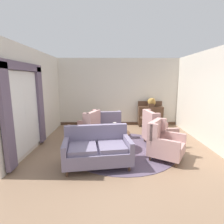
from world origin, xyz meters
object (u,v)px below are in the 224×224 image
armchair_near_window (87,130)px  gramophone (153,101)px  armchair_beside_settee (157,131)px  porcelain_vase (115,128)px  armchair_back_corner (164,143)px  armchair_foreground_right (109,125)px  sideboard (150,115)px  coffee_table (116,136)px  side_table (148,125)px  settee (97,150)px

armchair_near_window → gramophone: 3.36m
armchair_beside_settee → gramophone: 2.31m
porcelain_vase → gramophone: (1.70, 2.56, 0.50)m
porcelain_vase → armchair_back_corner: 1.44m
armchair_foreground_right → armchair_near_window: armchair_near_window is taller
armchair_near_window → armchair_beside_settee: 2.26m
armchair_back_corner → sideboard: sideboard is taller
porcelain_vase → armchair_beside_settee: 1.42m
coffee_table → porcelain_vase: porcelain_vase is taller
armchair_foreground_right → gramophone: gramophone is taller
armchair_near_window → gramophone: (2.60, 2.00, 0.71)m
porcelain_vase → gramophone: size_ratio=0.55×
side_table → armchair_near_window: bearing=-164.1°
armchair_back_corner → armchair_near_window: bearing=94.2°
side_table → gramophone: gramophone is taller
coffee_table → armchair_foreground_right: size_ratio=0.86×
gramophone → coffee_table: bearing=-122.9°
settee → armchair_foreground_right: size_ratio=1.75×
armchair_foreground_right → armchair_back_corner: armchair_back_corner is taller
armchair_beside_settee → side_table: (-0.13, 0.78, -0.01)m
settee → armchair_near_window: 1.61m
settee → sideboard: (2.09, 3.63, 0.11)m
armchair_near_window → sideboard: bearing=149.7°
armchair_foreground_right → armchair_near_window: size_ratio=0.90×
armchair_beside_settee → sideboard: bearing=-17.3°
side_table → sideboard: size_ratio=0.65×
settee → armchair_beside_settee: size_ratio=1.54×
coffee_table → side_table: (1.19, 1.17, 0.01)m
coffee_table → armchair_beside_settee: size_ratio=0.76×
side_table → coffee_table: bearing=-135.4°
coffee_table → sideboard: bearing=58.8°
porcelain_vase → armchair_near_window: bearing=148.4°
coffee_table → armchair_back_corner: armchair_back_corner is taller
armchair_back_corner → gramophone: (0.42, 3.18, 0.72)m
armchair_back_corner → side_table: armchair_back_corner is taller
porcelain_vase → settee: (-0.44, -0.98, -0.26)m
armchair_near_window → sideboard: size_ratio=0.97×
armchair_back_corner → settee: bearing=134.2°
settee → armchair_near_window: armchair_near_window is taller
armchair_beside_settee → coffee_table: bearing=96.7°
coffee_table → armchair_beside_settee: bearing=16.5°
sideboard → porcelain_vase: bearing=-121.8°
porcelain_vase → side_table: porcelain_vase is taller
armchair_foreground_right → sideboard: (1.82, 1.45, 0.09)m
porcelain_vase → sideboard: (1.65, 2.65, -0.15)m
porcelain_vase → armchair_foreground_right: size_ratio=0.31×
porcelain_vase → armchair_back_corner: bearing=-26.0°
porcelain_vase → armchair_back_corner: size_ratio=0.27×
side_table → gramophone: 1.64m
porcelain_vase → armchair_beside_settee: (1.35, 0.38, -0.21)m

